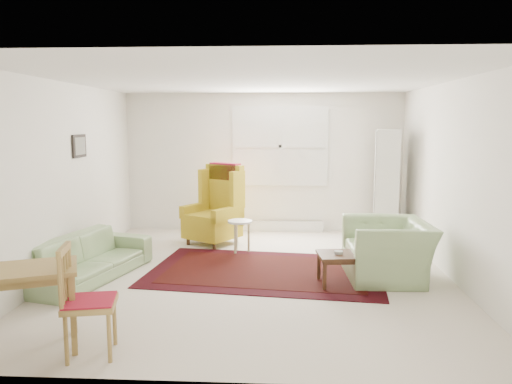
# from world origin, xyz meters

# --- Properties ---
(room) EXTENTS (5.04, 5.54, 2.51)m
(room) POSITION_xyz_m (0.02, 0.21, 1.26)
(room) COLOR beige
(room) RESTS_ON ground
(rug) EXTENTS (3.25, 2.30, 0.03)m
(rug) POSITION_xyz_m (0.14, 0.14, 0.02)
(rug) COLOR black
(rug) RESTS_ON ground
(sofa) EXTENTS (1.20, 2.03, 0.77)m
(sofa) POSITION_xyz_m (-2.10, -0.28, 0.38)
(sofa) COLOR #88A66F
(sofa) RESTS_ON ground
(armchair) EXTENTS (1.04, 1.18, 0.89)m
(armchair) POSITION_xyz_m (1.69, -0.07, 0.45)
(armchair) COLOR #88A66F
(armchair) RESTS_ON ground
(wingback_chair) EXTENTS (1.07, 1.08, 1.31)m
(wingback_chair) POSITION_xyz_m (-0.79, 1.63, 0.66)
(wingback_chair) COLOR #B3991B
(wingback_chair) RESTS_ON ground
(coffee_table) EXTENTS (0.53, 0.53, 0.40)m
(coffee_table) POSITION_xyz_m (1.04, -0.37, 0.20)
(coffee_table) COLOR #3B2112
(coffee_table) RESTS_ON ground
(stool) EXTENTS (0.37, 0.37, 0.50)m
(stool) POSITION_xyz_m (-0.29, 1.13, 0.25)
(stool) COLOR white
(stool) RESTS_ON ground
(cabinet) EXTENTS (0.51, 0.80, 1.86)m
(cabinet) POSITION_xyz_m (2.10, 2.10, 0.93)
(cabinet) COLOR silver
(cabinet) RESTS_ON ground
(desk) EXTENTS (1.30, 0.99, 0.74)m
(desk) POSITION_xyz_m (-1.99, -2.35, 0.37)
(desk) COLOR #9F7F40
(desk) RESTS_ON ground
(desk_chair) EXTENTS (0.50, 0.50, 0.96)m
(desk_chair) POSITION_xyz_m (-1.26, -2.35, 0.48)
(desk_chair) COLOR #9F7F40
(desk_chair) RESTS_ON ground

